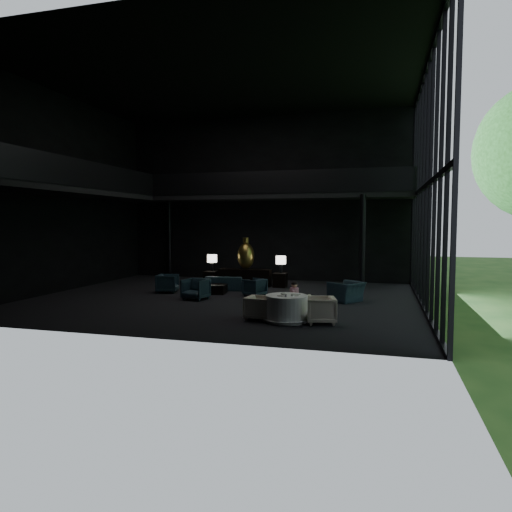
% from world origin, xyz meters
% --- Properties ---
extents(floor, '(14.00, 12.00, 0.02)m').
position_xyz_m(floor, '(0.00, 0.00, 0.00)').
color(floor, black).
rests_on(floor, ground).
extents(ceiling, '(14.00, 12.00, 0.02)m').
position_xyz_m(ceiling, '(0.00, 0.00, 8.00)').
color(ceiling, black).
rests_on(ceiling, ground).
extents(wall_back, '(14.00, 0.04, 8.00)m').
position_xyz_m(wall_back, '(0.00, 6.00, 4.00)').
color(wall_back, black).
rests_on(wall_back, ground).
extents(wall_front, '(14.00, 0.04, 8.00)m').
position_xyz_m(wall_front, '(0.00, -6.00, 4.00)').
color(wall_front, black).
rests_on(wall_front, ground).
extents(wall_left, '(0.04, 12.00, 8.00)m').
position_xyz_m(wall_left, '(-7.00, 0.00, 4.00)').
color(wall_left, black).
rests_on(wall_left, ground).
extents(curtain_wall, '(0.20, 12.00, 8.00)m').
position_xyz_m(curtain_wall, '(6.95, 0.00, 4.00)').
color(curtain_wall, black).
rests_on(curtain_wall, ground).
extents(mezzanine_left, '(2.00, 12.00, 0.25)m').
position_xyz_m(mezzanine_left, '(-6.00, 0.00, 4.00)').
color(mezzanine_left, black).
rests_on(mezzanine_left, wall_left).
extents(mezzanine_back, '(12.00, 2.00, 0.25)m').
position_xyz_m(mezzanine_back, '(1.00, 5.00, 4.00)').
color(mezzanine_back, black).
rests_on(mezzanine_back, wall_back).
extents(railing_left, '(0.06, 12.00, 1.00)m').
position_xyz_m(railing_left, '(-5.00, 0.00, 4.60)').
color(railing_left, black).
rests_on(railing_left, mezzanine_left).
extents(railing_back, '(12.00, 0.06, 1.00)m').
position_xyz_m(railing_back, '(1.00, 4.00, 4.60)').
color(railing_back, black).
rests_on(railing_back, mezzanine_back).
extents(column_nw, '(0.24, 0.24, 4.00)m').
position_xyz_m(column_nw, '(-5.00, 5.70, 2.00)').
color(column_nw, black).
rests_on(column_nw, floor).
extents(column_ne, '(0.24, 0.24, 4.00)m').
position_xyz_m(column_ne, '(4.80, 4.00, 2.00)').
color(column_ne, black).
rests_on(column_ne, floor).
extents(console, '(2.34, 0.53, 0.74)m').
position_xyz_m(console, '(-0.25, 3.49, 0.37)').
color(console, black).
rests_on(console, floor).
extents(bronze_urn, '(0.75, 0.75, 1.39)m').
position_xyz_m(bronze_urn, '(-0.25, 3.64, 1.34)').
color(bronze_urn, olive).
rests_on(bronze_urn, console).
extents(side_table_left, '(0.56, 0.56, 0.61)m').
position_xyz_m(side_table_left, '(-1.85, 3.45, 0.31)').
color(side_table_left, black).
rests_on(side_table_left, floor).
extents(table_lamp_left, '(0.44, 0.44, 0.74)m').
position_xyz_m(table_lamp_left, '(-1.85, 3.61, 1.14)').
color(table_lamp_left, black).
rests_on(table_lamp_left, side_table_left).
extents(side_table_right, '(0.56, 0.56, 0.61)m').
position_xyz_m(side_table_right, '(1.35, 3.50, 0.31)').
color(side_table_right, black).
rests_on(side_table_right, floor).
extents(table_lamp_right, '(0.44, 0.44, 0.74)m').
position_xyz_m(table_lamp_right, '(1.35, 3.63, 1.14)').
color(table_lamp_right, black).
rests_on(table_lamp_right, side_table_right).
extents(sofa, '(2.00, 0.79, 0.76)m').
position_xyz_m(sofa, '(-0.71, 2.10, 0.38)').
color(sofa, '#132441').
rests_on(sofa, floor).
extents(lounge_armchair_west, '(0.94, 0.98, 0.85)m').
position_xyz_m(lounge_armchair_west, '(-2.68, 0.77, 0.42)').
color(lounge_armchair_west, black).
rests_on(lounge_armchair_west, floor).
extents(lounge_armchair_east, '(0.85, 0.88, 0.70)m').
position_xyz_m(lounge_armchair_east, '(0.91, 0.90, 0.35)').
color(lounge_armchair_east, '#18273A').
rests_on(lounge_armchair_east, floor).
extents(lounge_armchair_south, '(1.01, 0.96, 0.91)m').
position_xyz_m(lounge_armchair_south, '(-0.94, -0.48, 0.45)').
color(lounge_armchair_south, black).
rests_on(lounge_armchair_south, floor).
extents(window_armchair, '(1.21, 1.31, 0.96)m').
position_xyz_m(window_armchair, '(4.41, 0.49, 0.48)').
color(window_armchair, black).
rests_on(window_armchair, floor).
extents(coffee_table, '(0.89, 0.89, 0.36)m').
position_xyz_m(coffee_table, '(-0.74, 1.06, 0.18)').
color(coffee_table, black).
rests_on(coffee_table, floor).
extents(dining_table, '(1.35, 1.35, 0.75)m').
position_xyz_m(dining_table, '(3.00, -3.25, 0.33)').
color(dining_table, white).
rests_on(dining_table, floor).
extents(dining_chair_north, '(0.81, 0.79, 0.64)m').
position_xyz_m(dining_chair_north, '(3.07, -2.22, 0.32)').
color(dining_chair_north, beige).
rests_on(dining_chair_north, floor).
extents(dining_chair_east, '(0.96, 1.00, 0.86)m').
position_xyz_m(dining_chair_east, '(3.97, -3.22, 0.43)').
color(dining_chair_east, beige).
rests_on(dining_chair_east, floor).
extents(dining_chair_west, '(0.71, 0.75, 0.72)m').
position_xyz_m(dining_chair_west, '(2.19, -3.19, 0.36)').
color(dining_chair_west, beige).
rests_on(dining_chair_west, floor).
extents(child, '(0.26, 0.26, 0.57)m').
position_xyz_m(child, '(3.04, -2.25, 0.73)').
color(child, '#DFA5B8').
rests_on(child, dining_chair_north).
extents(plate_a, '(0.23, 0.23, 0.01)m').
position_xyz_m(plate_a, '(2.89, -3.43, 0.76)').
color(plate_a, white).
rests_on(plate_a, dining_table).
extents(plate_b, '(0.26, 0.26, 0.02)m').
position_xyz_m(plate_b, '(3.26, -3.09, 0.76)').
color(plate_b, white).
rests_on(plate_b, dining_table).
extents(saucer, '(0.17, 0.17, 0.01)m').
position_xyz_m(saucer, '(3.30, -3.31, 0.76)').
color(saucer, white).
rests_on(saucer, dining_table).
extents(coffee_cup, '(0.11, 0.11, 0.06)m').
position_xyz_m(coffee_cup, '(3.19, -3.38, 0.79)').
color(coffee_cup, white).
rests_on(coffee_cup, saucer).
extents(cereal_bowl, '(0.14, 0.14, 0.07)m').
position_xyz_m(cereal_bowl, '(2.90, -3.22, 0.79)').
color(cereal_bowl, white).
rests_on(cereal_bowl, dining_table).
extents(cream_pot, '(0.07, 0.07, 0.07)m').
position_xyz_m(cream_pot, '(3.04, -3.52, 0.79)').
color(cream_pot, '#99999E').
rests_on(cream_pot, dining_table).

